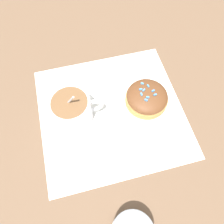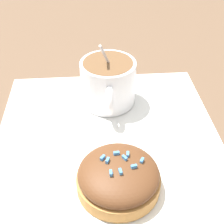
% 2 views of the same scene
% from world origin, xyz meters
% --- Properties ---
extents(ground_plane, '(3.00, 3.00, 0.00)m').
position_xyz_m(ground_plane, '(0.00, 0.00, 0.00)').
color(ground_plane, brown).
extents(paper_napkin, '(0.36, 0.35, 0.00)m').
position_xyz_m(paper_napkin, '(0.00, 0.00, 0.00)').
color(paper_napkin, white).
rests_on(paper_napkin, ground_plane).
extents(coffee_cup, '(0.12, 0.09, 0.11)m').
position_xyz_m(coffee_cup, '(0.09, -0.01, 0.04)').
color(coffee_cup, white).
rests_on(coffee_cup, paper_napkin).
extents(frosted_pastry, '(0.10, 0.10, 0.04)m').
position_xyz_m(frosted_pastry, '(-0.09, 0.00, 0.02)').
color(frosted_pastry, '#C18442').
rests_on(frosted_pastry, paper_napkin).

